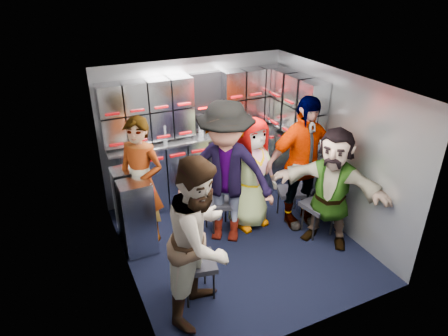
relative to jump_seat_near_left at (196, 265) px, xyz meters
name	(u,v)px	position (x,y,z in m)	size (l,w,h in m)	color
floor	(239,243)	(0.83, 0.63, -0.42)	(3.00, 3.00, 0.00)	black
wall_back	(194,129)	(0.83, 2.13, 0.63)	(2.80, 0.04, 2.10)	#99A0A7
wall_left	(122,197)	(-0.57, 0.63, 0.63)	(0.04, 3.00, 2.10)	#99A0A7
wall_right	(334,151)	(2.23, 0.63, 0.63)	(0.04, 3.00, 2.10)	#99A0A7
ceiling	(242,84)	(0.83, 0.63, 1.68)	(2.80, 3.00, 0.02)	silver
cart_bank_back	(200,168)	(0.83, 1.92, 0.07)	(2.68, 0.38, 0.99)	#A0A5B0
cart_bank_left	(134,211)	(-0.36, 1.19, 0.07)	(0.38, 0.76, 0.99)	#A0A5B0
counter	(200,136)	(0.83, 1.92, 0.59)	(2.68, 0.42, 0.03)	#B3B6BB
locker_bank_back	(197,104)	(0.83, 1.98, 1.07)	(2.68, 0.28, 0.82)	#A0A5B0
locker_bank_right	(297,105)	(2.08, 1.33, 1.07)	(0.28, 1.00, 0.82)	#A0A5B0
right_cabinet	(296,171)	(2.08, 1.23, 0.08)	(0.28, 1.20, 1.00)	#A0A5B0
coffee_niche	(207,102)	(1.01, 2.04, 1.05)	(0.46, 0.16, 0.84)	black
red_latch_strip	(205,150)	(0.83, 1.72, 0.46)	(2.60, 0.02, 0.03)	#93060A
jump_seat_near_left	(196,265)	(0.00, 0.00, 0.00)	(0.47, 0.45, 0.48)	black
jump_seat_mid_left	(220,203)	(0.73, 1.01, -0.01)	(0.47, 0.46, 0.47)	black
jump_seat_center	(244,190)	(1.17, 1.15, 0.02)	(0.54, 0.53, 0.50)	black
jump_seat_mid_right	(291,193)	(1.79, 0.90, -0.05)	(0.44, 0.43, 0.42)	black
jump_seat_near_right	(319,207)	(1.88, 0.39, -0.01)	(0.45, 0.43, 0.46)	black
attendant_standing	(142,182)	(-0.22, 1.24, 0.42)	(0.61, 0.40, 1.68)	black
attendant_arc_a	(201,239)	(0.00, -0.18, 0.45)	(0.85, 0.66, 1.75)	black
attendant_arc_b	(226,174)	(0.73, 0.83, 0.51)	(1.21, 0.70, 1.87)	black
attendant_arc_c	(251,174)	(1.17, 0.97, 0.36)	(0.76, 0.50, 1.56)	black
attendant_arc_d	(302,163)	(1.79, 0.72, 0.49)	(1.07, 0.45, 1.83)	black
attendant_arc_e	(331,188)	(1.88, 0.21, 0.36)	(1.46, 0.46, 1.57)	black
bottle_left	(165,134)	(0.30, 1.87, 0.74)	(0.07, 0.07, 0.26)	white
bottle_mid	(201,128)	(0.84, 1.87, 0.74)	(0.07, 0.07, 0.27)	white
bottle_right	(237,122)	(1.41, 1.87, 0.75)	(0.07, 0.07, 0.28)	white
cup_left	(140,144)	(-0.06, 1.86, 0.66)	(0.08, 0.08, 0.11)	beige
cup_right	(242,126)	(1.50, 1.86, 0.66)	(0.07, 0.07, 0.11)	beige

